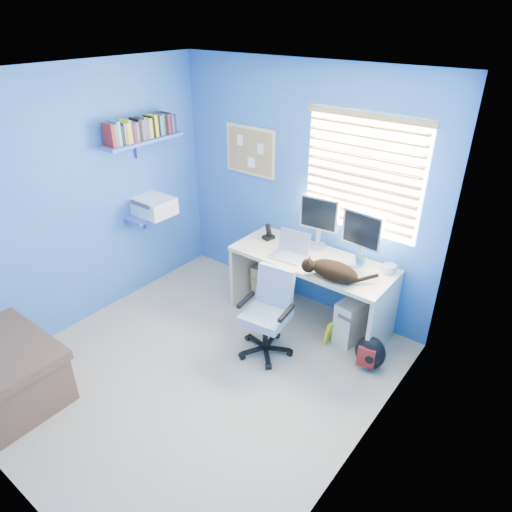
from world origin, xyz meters
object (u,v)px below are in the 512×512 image
Objects in this scene: desk at (310,290)px; tower_pc at (354,318)px; office_chair at (268,323)px; cat at (334,271)px; laptop at (289,247)px.

tower_pc is at bearing 3.43° from desk.
cat is at bearing 46.57° from office_chair.
tower_pc is (0.14, 0.24, -0.60)m from cat.
cat is at bearing -113.85° from tower_pc.
laptop is 0.40× the size of office_chair.
office_chair reaches higher than desk.
desk is at bearing 84.98° from office_chair.
laptop reaches higher than office_chair.
office_chair is at bearing -153.17° from cat.
laptop reaches higher than cat.
laptop is 0.95m from tower_pc.
desk is 4.91× the size of laptop.
laptop is at bearing 105.07° from office_chair.
laptop reaches higher than desk.
cat is 1.01× the size of tower_pc.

